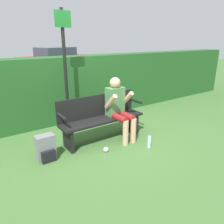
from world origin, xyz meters
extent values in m
plane|color=#426B33|center=(0.00, 0.00, 0.00)|extent=(40.00, 40.00, 0.00)
cube|color=#235623|center=(0.00, 1.53, 0.77)|extent=(12.00, 0.56, 1.55)
cube|color=black|center=(0.00, 0.00, 0.43)|extent=(1.74, 0.41, 0.05)
cube|color=black|center=(0.00, 0.19, 0.67)|extent=(1.74, 0.04, 0.44)
cube|color=black|center=(-0.75, 0.00, 0.21)|extent=(0.06, 0.37, 0.41)
cube|color=black|center=(0.75, 0.00, 0.21)|extent=(0.06, 0.37, 0.41)
cylinder|color=black|center=(-0.84, 0.00, 0.68)|extent=(0.05, 0.37, 0.05)
cylinder|color=black|center=(0.84, 0.00, 0.68)|extent=(0.05, 0.37, 0.05)
cube|color=#4C7F4C|center=(0.32, 0.04, 0.74)|extent=(0.35, 0.22, 0.57)
sphere|color=#DBA884|center=(0.32, 0.04, 1.12)|extent=(0.21, 0.21, 0.21)
cylinder|color=maroon|center=(0.23, -0.20, 0.49)|extent=(0.13, 0.48, 0.13)
cylinder|color=maroon|center=(0.42, -0.20, 0.49)|extent=(0.13, 0.48, 0.13)
cylinder|color=#DBA884|center=(0.23, -0.44, 0.24)|extent=(0.11, 0.11, 0.49)
cylinder|color=#DBA884|center=(0.42, -0.44, 0.24)|extent=(0.11, 0.11, 0.49)
cylinder|color=#DBA884|center=(0.13, -0.10, 0.80)|extent=(0.09, 0.35, 0.35)
cylinder|color=#DBA884|center=(0.52, -0.10, 0.80)|extent=(0.09, 0.35, 0.35)
cube|color=slate|center=(-1.20, -0.08, 0.22)|extent=(0.30, 0.19, 0.44)
cube|color=black|center=(-1.20, -0.21, 0.11)|extent=(0.23, 0.07, 0.20)
cylinder|color=silver|center=(0.53, -0.78, 0.12)|extent=(0.06, 0.06, 0.24)
cylinder|color=#2D66B2|center=(0.53, -0.78, 0.25)|extent=(0.03, 0.03, 0.02)
cylinder|color=black|center=(-0.32, 0.94, 1.26)|extent=(0.07, 0.07, 2.51)
cube|color=#196626|center=(-0.32, 0.89, 2.31)|extent=(0.34, 0.02, 0.31)
cube|color=maroon|center=(3.15, 10.56, 0.53)|extent=(4.90, 2.96, 0.70)
cube|color=#333D4C|center=(3.15, 10.56, 1.15)|extent=(2.54, 2.14, 0.54)
cylinder|color=black|center=(4.29, 11.78, 0.30)|extent=(0.63, 0.33, 0.61)
cylinder|color=black|center=(4.74, 10.07, 0.30)|extent=(0.63, 0.33, 0.61)
cylinder|color=black|center=(1.55, 11.05, 0.30)|extent=(0.63, 0.33, 0.61)
cylinder|color=black|center=(2.00, 9.34, 0.30)|extent=(0.63, 0.33, 0.61)
sphere|color=silver|center=(-0.23, -0.46, 0.05)|extent=(0.09, 0.09, 0.09)
camera|label=1|loc=(-2.15, -3.40, 1.95)|focal=35.00mm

